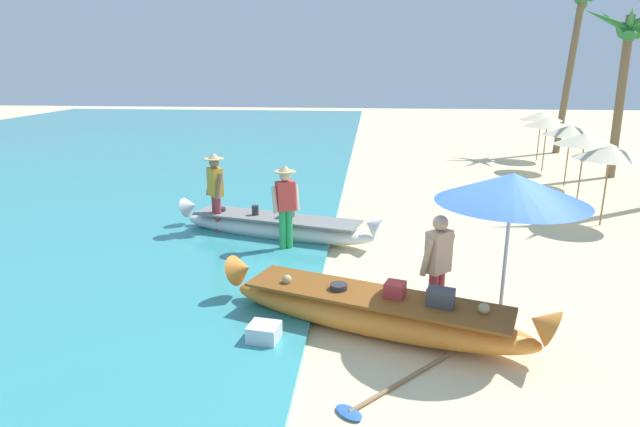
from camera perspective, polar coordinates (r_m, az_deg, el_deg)
name	(u,v)px	position (r m, az deg, el deg)	size (l,w,h in m)	color
ground_plane	(471,331)	(8.17, 15.77, -12.02)	(80.00, 80.00, 0.00)	beige
boat_orange_foreground	(374,312)	(7.75, 5.84, -10.39)	(4.72, 2.24, 0.89)	orange
boat_white_midground	(276,227)	(11.69, -4.72, -1.42)	(4.71, 1.89, 0.82)	white
person_vendor_hatted	(285,203)	(10.65, -3.71, 1.16)	(0.58, 0.46, 1.81)	green
person_tourist_customer	(438,264)	(7.89, 12.46, -5.29)	(0.54, 0.52, 1.67)	#B2383D
person_vendor_assistant	(215,188)	(11.97, -11.10, 2.66)	(0.53, 0.54, 1.86)	#B2383D
patio_umbrella_large	(512,189)	(7.53, 19.83, 2.48)	(2.02, 2.02, 2.33)	#B7B7BC
parasol_row_0	(610,152)	(14.07, 28.58, 5.74)	(1.60, 1.60, 1.91)	#8E6B47
parasol_row_1	(585,139)	(16.26, 26.43, 7.11)	(1.60, 1.60, 1.91)	#8E6B47
parasol_row_2	(571,130)	(18.27, 25.19, 8.03)	(1.60, 1.60, 1.91)	#8E6B47
parasol_row_3	(547,122)	(20.55, 23.09, 8.96)	(1.60, 1.60, 1.91)	#8E6B47
parasol_row_4	(541,116)	(22.86, 22.54, 9.58)	(1.60, 1.60, 1.91)	#8E6B47
palm_tree_tall_inland	(627,41)	(20.32, 29.93, 15.65)	(2.79, 2.46, 5.52)	brown
palm_tree_mid_cluster	(579,14)	(25.32, 25.89, 18.63)	(2.62, 2.79, 7.03)	brown
cooler_box	(264,335)	(7.47, -5.98, -12.82)	(0.41, 0.37, 0.33)	silver
paddle	(386,391)	(6.62, 7.04, -18.28)	(1.44, 1.52, 0.05)	#8E6B47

